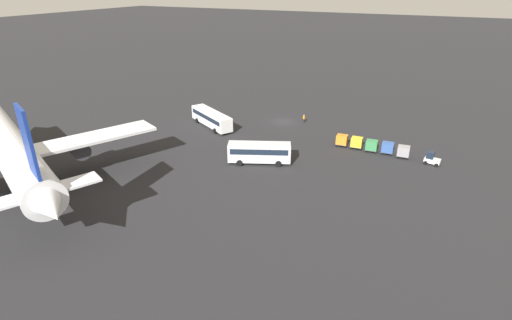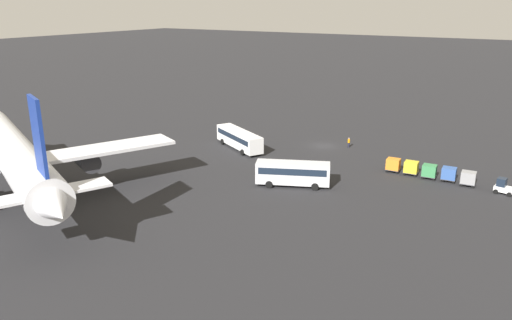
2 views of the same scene
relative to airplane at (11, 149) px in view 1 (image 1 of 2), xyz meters
The scene contains 11 objects.
ground_plane 49.55m from the airplane, 117.26° to the right, with size 600.00×600.00×0.00m, color #232326.
airplane is the anchor object (origin of this frame).
shuttle_bus_near 36.41m from the airplane, 107.10° to the right, with size 12.05×8.32×3.15m.
shuttle_bus_far 35.73m from the airplane, 139.63° to the right, with size 10.31×6.40×3.37m.
baggage_tug 63.15m from the airplane, 146.25° to the right, with size 2.56×1.94×2.10m.
worker_person 52.68m from the airplane, 120.56° to the right, with size 0.38×0.38×1.74m.
cargo_cart_grey 59.79m from the airplane, 143.40° to the right, with size 2.09×1.80×2.06m.
cargo_cart_blue 57.99m from the airplane, 141.43° to the right, with size 2.09×1.80×2.06m.
cargo_cart_green 55.81m from the airplane, 139.89° to the right, with size 2.09×1.80×2.06m.
cargo_cart_yellow 53.98m from the airplane, 137.85° to the right, with size 2.09×1.80×2.06m.
cargo_cart_orange 52.05m from the airplane, 135.88° to the right, with size 2.09×1.80×2.06m.
Camera 1 is at (-30.38, 74.20, 27.50)m, focal length 28.00 mm.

